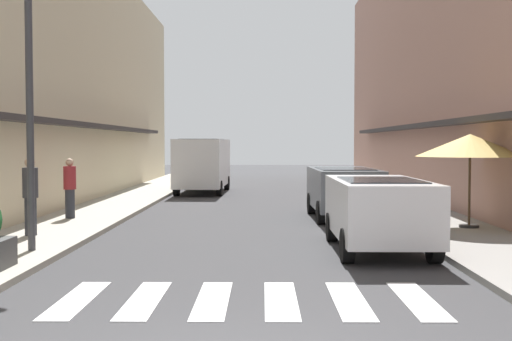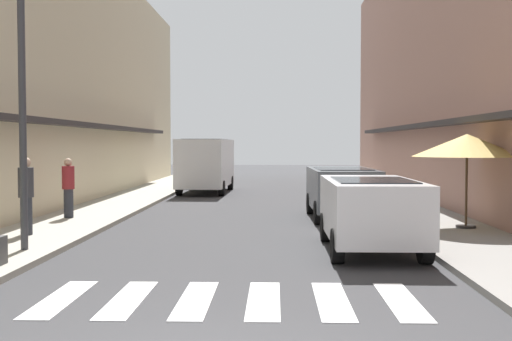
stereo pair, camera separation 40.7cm
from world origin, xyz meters
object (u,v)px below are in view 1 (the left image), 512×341
street_lamp (39,80)px  pedestrian_walking_near (30,194)px  cafe_umbrella (470,146)px  parked_car_mid (343,187)px  parked_car_near (379,206)px  pedestrian_walking_far (70,187)px  delivery_van (203,161)px

street_lamp → pedestrian_walking_near: bearing=115.1°
street_lamp → cafe_umbrella: street_lamp is taller
parked_car_mid → street_lamp: 9.41m
parked_car_near → cafe_umbrella: 4.11m
parked_car_mid → pedestrian_walking_far: 7.71m
pedestrian_walking_near → street_lamp: bearing=138.8°
delivery_van → pedestrian_walking_far: 10.99m
parked_car_near → parked_car_mid: same height
parked_car_mid → parked_car_near: bearing=-90.0°
parked_car_mid → cafe_umbrella: bearing=-45.3°
pedestrian_walking_far → pedestrian_walking_near: bearing=-9.8°
parked_car_near → pedestrian_walking_near: 7.66m
parked_car_mid → delivery_van: (-4.97, 9.69, 0.49)m
pedestrian_walking_near → pedestrian_walking_far: bearing=-64.4°
parked_car_mid → delivery_van: bearing=117.1°
pedestrian_walking_far → street_lamp: bearing=-0.6°
street_lamp → parked_car_mid: bearing=43.3°
delivery_van → pedestrian_walking_near: size_ratio=3.12×
cafe_umbrella → pedestrian_walking_near: cafe_umbrella is taller
parked_car_near → pedestrian_walking_near: pedestrian_walking_near is taller
parked_car_near → parked_car_mid: 5.59m
delivery_van → cafe_umbrella: bearing=-58.3°
street_lamp → pedestrian_walking_near: 3.21m
parked_car_mid → delivery_van: size_ratio=0.73×
pedestrian_walking_near → pedestrian_walking_far: pedestrian_walking_near is taller
parked_car_mid → pedestrian_walking_near: (-7.54, -4.24, 0.13)m
parked_car_near → delivery_van: (-4.97, 15.28, 0.49)m
parked_car_near → delivery_van: delivery_van is taller
parked_car_near → street_lamp: bearing=-174.4°
street_lamp → cafe_umbrella: 10.04m
street_lamp → cafe_umbrella: size_ratio=2.03×
delivery_van → street_lamp: (-1.64, -15.92, 1.98)m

